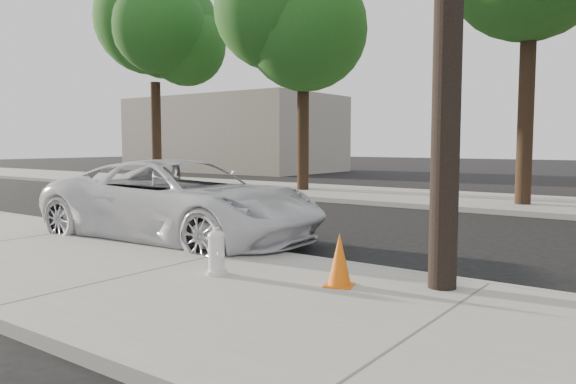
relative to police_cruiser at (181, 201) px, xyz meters
The scene contains 10 objects.
ground 2.75m from the police_cruiser, 43.25° to the left, with size 120.00×120.00×0.00m, color black.
near_sidewalk 3.23m from the police_cruiser, 52.57° to the right, with size 90.00×4.40×0.15m, color gray.
far_sidewalk 10.50m from the police_cruiser, 79.47° to the left, with size 90.00×5.00×0.15m, color gray.
curb_near 2.07m from the police_cruiser, ahead, with size 90.00×0.12×0.16m, color #9E9B93.
building_far 28.38m from the police_cruiser, 129.68° to the left, with size 14.00×8.00×5.00m, color gray.
tree_a 16.35m from the police_cruiser, 140.93° to the left, with size 4.65×4.50×9.00m.
tree_b 11.88m from the police_cruiser, 111.57° to the left, with size 4.34×4.20×8.45m.
police_cruiser is the anchor object (origin of this frame).
fire_hydrant 3.49m from the police_cruiser, 35.52° to the right, with size 0.32×0.29×0.60m.
traffic_cone 4.74m from the police_cruiser, 19.31° to the right, with size 0.42×0.42×0.66m.
Camera 1 is at (6.04, -9.21, 1.90)m, focal length 35.00 mm.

